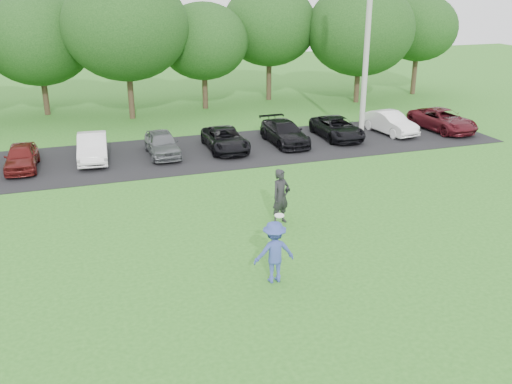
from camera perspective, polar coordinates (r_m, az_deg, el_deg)
ground at (r=17.01m, az=3.80°, el=-8.05°), size 100.00×100.00×0.00m
parking_lot at (r=28.57m, az=-6.11°, el=3.94°), size 32.00×6.50×0.03m
utility_pole at (r=30.29m, az=11.07°, el=14.93°), size 0.28×0.28×10.70m
frisbee_player at (r=16.14m, az=1.84°, el=-6.01°), size 1.20×0.71×2.07m
camera_bystander at (r=19.93m, az=2.49°, el=-0.45°), size 0.85×0.71×1.99m
parked_cars at (r=28.55m, az=-5.04°, el=5.23°), size 30.85×4.71×1.25m
tree_row at (r=37.39m, az=-7.51°, el=15.46°), size 42.39×9.85×8.64m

